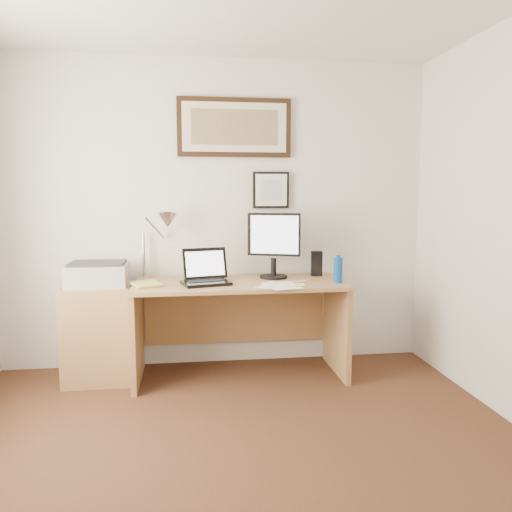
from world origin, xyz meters
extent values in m
plane|color=#442718|center=(0.00, 0.00, 0.00)|extent=(4.00, 4.00, 0.00)
cube|color=silver|center=(0.00, 2.00, 1.25)|extent=(3.50, 0.02, 2.50)
cube|color=#9C7141|center=(-0.92, 1.68, 0.36)|extent=(0.50, 0.40, 0.73)
cylinder|color=#0C479D|center=(0.89, 1.49, 0.84)|extent=(0.07, 0.07, 0.19)
cylinder|color=#0C479D|center=(0.89, 1.49, 0.95)|extent=(0.03, 0.03, 0.02)
cube|color=black|center=(0.81, 1.83, 0.85)|extent=(0.10, 0.09, 0.20)
cube|color=white|center=(0.44, 1.41, 0.75)|extent=(0.28, 0.35, 0.00)
cube|color=white|center=(0.39, 1.42, 0.75)|extent=(0.33, 0.36, 0.00)
cube|color=#F9F976|center=(0.57, 1.41, 0.76)|extent=(0.09, 0.09, 0.01)
cylinder|color=silver|center=(0.59, 1.52, 0.76)|extent=(0.14, 0.06, 0.02)
imported|color=#CEC960|center=(-0.63, 1.53, 0.76)|extent=(0.28, 0.31, 0.02)
cube|color=#9C7141|center=(0.15, 1.63, 0.73)|extent=(1.60, 0.70, 0.03)
cube|color=#9C7141|center=(-0.63, 1.63, 0.36)|extent=(0.04, 0.65, 0.72)
cube|color=#9C7141|center=(0.93, 1.63, 0.36)|extent=(0.04, 0.65, 0.72)
cube|color=#9C7141|center=(0.15, 1.96, 0.45)|extent=(1.50, 0.03, 0.55)
cube|color=black|center=(-0.11, 1.54, 0.76)|extent=(0.39, 0.32, 0.02)
cube|color=black|center=(-0.11, 1.57, 0.78)|extent=(0.30, 0.20, 0.00)
cube|color=black|center=(-0.11, 1.67, 0.89)|extent=(0.35, 0.16, 0.23)
cube|color=white|center=(-0.11, 1.67, 0.89)|extent=(0.30, 0.13, 0.18)
cylinder|color=black|center=(0.44, 1.76, 0.76)|extent=(0.22, 0.22, 0.02)
cylinder|color=black|center=(0.44, 1.76, 0.84)|extent=(0.04, 0.04, 0.14)
cube|color=black|center=(0.44, 1.75, 1.10)|extent=(0.41, 0.18, 0.34)
cube|color=silver|center=(0.44, 1.73, 1.10)|extent=(0.36, 0.13, 0.30)
cube|color=#A6A6A8|center=(-0.92, 1.72, 0.81)|extent=(0.44, 0.34, 0.16)
cube|color=#2F2F2F|center=(-0.92, 1.72, 0.90)|extent=(0.40, 0.30, 0.02)
cylinder|color=silver|center=(-0.59, 1.92, 0.93)|extent=(0.02, 0.02, 0.36)
cylinder|color=silver|center=(-0.49, 1.86, 1.15)|extent=(0.15, 0.23, 0.19)
cone|color=silver|center=(-0.39, 1.80, 1.21)|extent=(0.16, 0.18, 0.15)
cube|color=black|center=(0.15, 1.98, 1.95)|extent=(0.92, 0.03, 0.47)
cube|color=beige|center=(0.15, 1.96, 1.95)|extent=(0.84, 0.01, 0.39)
cube|color=olive|center=(0.15, 1.95, 1.95)|extent=(0.70, 0.00, 0.28)
cube|color=black|center=(0.45, 1.98, 1.45)|extent=(0.30, 0.02, 0.30)
cube|color=white|center=(0.45, 1.96, 1.45)|extent=(0.26, 0.00, 0.26)
cube|color=#B2B7BC|center=(0.45, 1.96, 1.45)|extent=(0.17, 0.00, 0.17)
camera|label=1|loc=(-0.22, -2.13, 1.42)|focal=35.00mm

